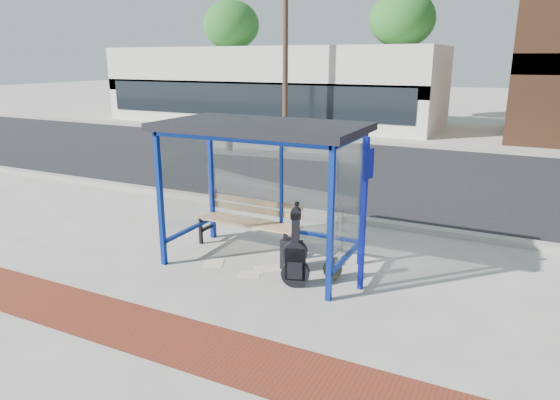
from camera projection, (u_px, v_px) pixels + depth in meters
The scene contains 19 objects.
ground at pixel (262, 264), 8.57m from camera, with size 120.00×120.00×0.00m, color #B2ADA0.
brick_paver_strip at pixel (165, 336), 6.33m from camera, with size 60.00×1.00×0.01m, color maroon.
curb_near at pixel (324, 215), 11.06m from camera, with size 60.00×0.25×0.12m, color gray.
street_asphalt at pixel (384, 172), 15.48m from camera, with size 60.00×10.00×0.00m, color black.
curb_far at pixel (417, 146), 19.86m from camera, with size 60.00×0.25×0.12m, color gray.
far_sidewalk at pixel (426, 140), 21.52m from camera, with size 60.00×4.00×0.01m, color #B2ADA0.
bus_shelter at pixel (263, 144), 8.07m from camera, with size 3.30×1.80×2.42m.
storefront_white at pixel (272, 85), 27.37m from camera, with size 18.00×6.04×4.00m.
tree_left at pixel (231, 26), 32.02m from camera, with size 3.60×3.60×7.03m.
tree_mid at pixel (402, 20), 27.35m from camera, with size 3.60×3.60×7.03m.
utility_pole_west at pixel (285, 42), 21.57m from camera, with size 1.60×0.24×8.00m.
bench at pixel (249, 219), 9.21m from camera, with size 2.05×0.55×0.96m.
guitar_bag at pixel (295, 260), 7.61m from camera, with size 0.46×0.26×1.20m.
suitcase at pixel (291, 255), 8.27m from camera, with size 0.35×0.25×0.57m.
backpack at pixel (333, 270), 7.91m from camera, with size 0.36×0.34×0.36m.
sign_post at pixel (364, 207), 7.28m from camera, with size 0.12×0.29×2.34m.
newspaper_a at pixel (214, 263), 8.60m from camera, with size 0.42×0.33×0.01m, color white.
newspaper_b at pixel (249, 275), 8.13m from camera, with size 0.35×0.28×0.01m, color white.
newspaper_c at pixel (269, 269), 8.36m from camera, with size 0.43×0.34×0.01m, color white.
Camera 1 is at (3.79, -6.99, 3.40)m, focal length 32.00 mm.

